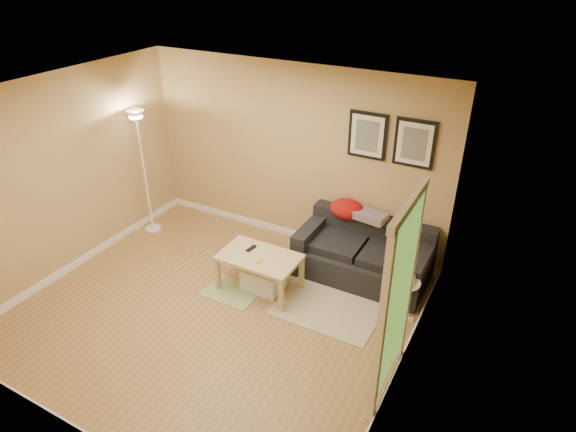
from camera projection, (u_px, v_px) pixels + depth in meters
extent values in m
plane|color=#9E7A43|center=(215.00, 311.00, 5.95)|extent=(4.50, 4.50, 0.00)
plane|color=white|center=(195.00, 99.00, 4.69)|extent=(4.50, 4.50, 0.00)
plane|color=tan|center=(292.00, 156.00, 6.86)|extent=(4.50, 0.00, 4.50)
plane|color=tan|center=(50.00, 329.00, 3.78)|extent=(4.50, 0.00, 4.50)
plane|color=tan|center=(64.00, 177.00, 6.25)|extent=(0.00, 4.00, 4.00)
plane|color=tan|center=(410.00, 276.00, 4.38)|extent=(0.00, 4.00, 4.00)
cube|color=white|center=(292.00, 233.00, 7.46)|extent=(4.50, 0.02, 0.10)
cube|color=white|center=(84.00, 258.00, 6.86)|extent=(0.02, 4.00, 0.10)
cube|color=white|center=(394.00, 375.00, 5.00)|extent=(0.02, 4.00, 0.10)
cube|color=#B8AC92|center=(327.00, 309.00, 5.97)|extent=(1.25, 0.85, 0.01)
cube|color=#668C4C|center=(231.00, 292.00, 6.27)|extent=(0.70, 0.50, 0.01)
cube|color=black|center=(251.00, 248.00, 6.23)|extent=(0.07, 0.17, 0.02)
cylinder|color=yellow|center=(258.00, 261.00, 5.97)|extent=(0.07, 0.07, 0.03)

